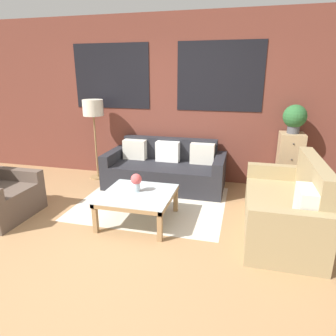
# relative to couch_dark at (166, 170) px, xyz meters

# --- Properties ---
(ground_plane) EXTENTS (16.00, 16.00, 0.00)m
(ground_plane) POSITION_rel_couch_dark_xyz_m (-0.15, -1.95, -0.29)
(ground_plane) COLOR #9E754C
(wall_back_brick) EXTENTS (8.40, 0.09, 2.80)m
(wall_back_brick) POSITION_rel_couch_dark_xyz_m (-0.15, 0.49, 1.12)
(wall_back_brick) COLOR brown
(wall_back_brick) RESTS_ON ground_plane
(rug) EXTENTS (2.13, 1.75, 0.00)m
(rug) POSITION_rel_couch_dark_xyz_m (-0.01, -0.75, -0.28)
(rug) COLOR beige
(rug) RESTS_ON ground_plane
(couch_dark) EXTENTS (1.98, 0.88, 0.78)m
(couch_dark) POSITION_rel_couch_dark_xyz_m (0.00, 0.00, 0.00)
(couch_dark) COLOR #232328
(couch_dark) RESTS_ON ground_plane
(settee_vintage) EXTENTS (0.80, 1.67, 0.92)m
(settee_vintage) POSITION_rel_couch_dark_xyz_m (1.79, -1.18, 0.02)
(settee_vintage) COLOR #99845B
(settee_vintage) RESTS_ON ground_plane
(coffee_table) EXTENTS (0.88, 0.88, 0.39)m
(coffee_table) POSITION_rel_couch_dark_xyz_m (-0.01, -1.34, 0.05)
(coffee_table) COLOR silver
(coffee_table) RESTS_ON ground_plane
(floor_lamp) EXTENTS (0.36, 0.36, 1.42)m
(floor_lamp) POSITION_rel_couch_dark_xyz_m (-1.33, 0.10, 0.93)
(floor_lamp) COLOR olive
(floor_lamp) RESTS_ON ground_plane
(drawer_cabinet) EXTENTS (0.37, 0.42, 0.97)m
(drawer_cabinet) POSITION_rel_couch_dark_xyz_m (1.97, 0.21, 0.20)
(drawer_cabinet) COLOR tan
(drawer_cabinet) RESTS_ON ground_plane
(potted_plant) EXTENTS (0.35, 0.35, 0.43)m
(potted_plant) POSITION_rel_couch_dark_xyz_m (1.97, 0.21, 0.93)
(potted_plant) COLOR #47474C
(potted_plant) RESTS_ON drawer_cabinet
(flower_vase) EXTENTS (0.14, 0.14, 0.24)m
(flower_vase) POSITION_rel_couch_dark_xyz_m (-0.05, -1.28, 0.24)
(flower_vase) COLOR #ADBCC6
(flower_vase) RESTS_ON coffee_table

